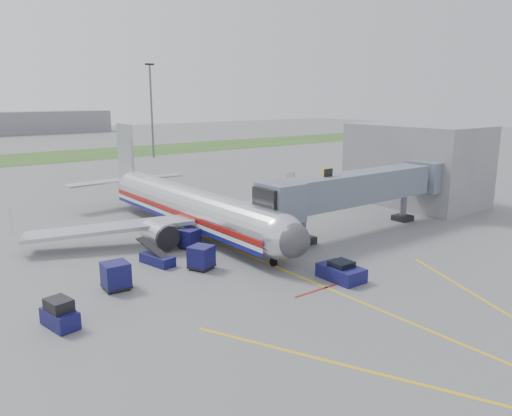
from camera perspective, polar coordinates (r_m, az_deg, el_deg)
ground at (r=39.53m, az=3.86°, el=-7.35°), size 400.00×400.00×0.00m
grass_strip at (r=121.14m, az=-25.53°, el=5.05°), size 300.00×25.00×0.01m
apron_markings at (r=34.72m, az=12.06°, el=-10.54°), size 21.52×50.00×0.01m
airliner at (r=50.79m, az=-7.48°, el=0.21°), size 32.10×35.67×10.25m
jet_bridge at (r=50.63m, az=11.20°, el=2.14°), size 25.30×4.00×6.90m
terminal at (r=66.97m, az=17.81°, el=4.77°), size 10.00×16.00×10.00m
light_mast_right at (r=114.20m, az=-11.85°, el=11.05°), size 2.00×0.44×20.40m
pushback_tug at (r=38.35m, az=9.70°, el=-7.21°), size 2.16×3.48×1.43m
baggage_tug at (r=32.59m, az=-21.53°, el=-11.27°), size 1.80×2.76×1.78m
baggage_cart_a at (r=45.70m, az=-7.64°, el=-3.48°), size 2.09×2.09×1.75m
baggage_cart_b at (r=37.26m, az=-15.72°, el=-7.46°), size 1.94×1.94×1.97m
baggage_cart_c at (r=40.19m, az=-6.28°, el=-5.62°), size 2.31×2.31×1.88m
belt_loader at (r=41.94m, az=-11.25°, el=-5.71°), size 1.92×4.01×1.89m
ground_power_cart at (r=47.63m, az=1.16°, el=-3.05°), size 1.68×1.24×1.24m
ramp_worker at (r=46.62m, az=-8.61°, el=-3.10°), size 0.80×0.82×1.91m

